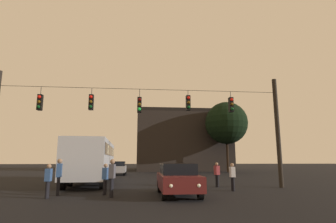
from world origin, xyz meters
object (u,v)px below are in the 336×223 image
city_bus (93,158)px  pedestrian_crossing_right (112,175)px  pedestrian_crossing_center (48,179)px  car_far_left (118,168)px  pedestrian_near_bus (217,173)px  pedestrian_trailing (105,177)px  pedestrian_far_side (233,175)px  pedestrian_crossing_left (59,174)px  tree_left_silhouette (226,123)px  car_near_right (178,179)px

city_bus → pedestrian_crossing_right: size_ratio=6.41×
city_bus → pedestrian_crossing_center: size_ratio=7.35×
car_far_left → pedestrian_near_bus: 16.42m
pedestrian_trailing → pedestrian_far_side: size_ratio=1.00×
pedestrian_crossing_center → pedestrian_trailing: pedestrian_trailing is taller
pedestrian_crossing_left → tree_left_silhouette: bearing=54.7°
car_far_left → pedestrian_far_side: (7.71, -16.82, 0.05)m
car_far_left → pedestrian_near_bus: bearing=-63.1°
pedestrian_crossing_right → pedestrian_crossing_center: bearing=-179.9°
pedestrian_near_bus → pedestrian_crossing_right: bearing=-146.2°
city_bus → pedestrian_near_bus: bearing=-23.6°
city_bus → car_far_left: city_bus is taller
car_near_right → pedestrian_far_side: (3.30, 1.58, 0.05)m
car_near_right → city_bus: bearing=125.9°
car_far_left → pedestrian_crossing_center: car_far_left is taller
city_bus → car_near_right: bearing=-54.1°
pedestrian_crossing_center → pedestrian_far_side: pedestrian_far_side is taller
pedestrian_crossing_center → tree_left_silhouette: bearing=55.5°
city_bus → car_near_right: size_ratio=2.56×
pedestrian_crossing_left → pedestrian_near_bus: 9.38m
pedestrian_crossing_left → pedestrian_far_side: 9.15m
city_bus → tree_left_silhouette: size_ratio=1.14×
pedestrian_trailing → tree_left_silhouette: size_ratio=0.16×
pedestrian_crossing_right → pedestrian_trailing: size_ratio=1.14×
pedestrian_crossing_right → city_bus: bearing=106.0°
car_near_right → pedestrian_far_side: car_near_right is taller
city_bus → pedestrian_near_bus: 9.22m
pedestrian_far_side → city_bus: bearing=146.0°
car_far_left → pedestrian_near_bus: pedestrian_near_bus is taller
city_bus → tree_left_silhouette: bearing=45.2°
pedestrian_crossing_right → pedestrian_trailing: 1.08m
car_near_right → pedestrian_trailing: (-3.56, 0.61, 0.05)m
city_bus → pedestrian_far_side: size_ratio=7.32×
pedestrian_crossing_left → pedestrian_far_side: (9.09, 1.00, -0.15)m
car_far_left → tree_left_silhouette: 16.36m
car_far_left → pedestrian_crossing_left: 17.88m
pedestrian_trailing → pedestrian_crossing_left: bearing=-179.1°
car_near_right → pedestrian_crossing_left: size_ratio=2.47×
pedestrian_trailing → city_bus: bearing=104.9°
pedestrian_near_bus → pedestrian_trailing: bearing=-154.5°
city_bus → car_far_left: size_ratio=2.55×
pedestrian_crossing_left → pedestrian_far_side: bearing=6.3°
city_bus → pedestrian_trailing: size_ratio=7.33×
pedestrian_near_bus → pedestrian_far_side: (0.27, -2.18, -0.01)m
car_near_right → pedestrian_trailing: bearing=170.2°
pedestrian_far_side → pedestrian_trailing: bearing=-172.0°
car_near_right → pedestrian_crossing_center: (-5.97, -0.38, 0.05)m
pedestrian_crossing_left → pedestrian_near_bus: (8.83, 3.18, -0.14)m
car_near_right → car_far_left: (-4.40, 18.40, 0.00)m
pedestrian_crossing_center → tree_left_silhouette: size_ratio=0.15×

